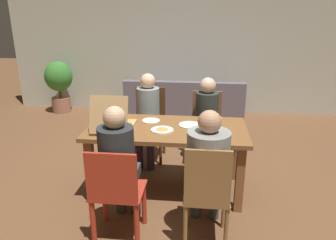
{
  "coord_description": "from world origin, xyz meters",
  "views": [
    {
      "loc": [
        0.37,
        -3.25,
        1.96
      ],
      "look_at": [
        0.0,
        0.1,
        0.81
      ],
      "focal_mm": 34.35,
      "sensor_mm": 36.0,
      "label": 1
    }
  ],
  "objects_px": {
    "person_2": "(207,116)",
    "person_3": "(208,165)",
    "chair_1": "(150,120)",
    "drinking_glass_1": "(218,123)",
    "pizza_box_0": "(115,123)",
    "potted_plant": "(59,82)",
    "plate_1": "(162,130)",
    "dining_table": "(167,137)",
    "plate_0": "(209,134)",
    "chair_2": "(206,123)",
    "person_0": "(119,161)",
    "plate_2": "(151,121)",
    "person_1": "(148,112)",
    "chair_3": "(207,192)",
    "drinking_glass_0": "(208,117)",
    "chair_0": "(116,192)",
    "couch": "(184,107)",
    "plate_3": "(190,125)"
  },
  "relations": [
    {
      "from": "chair_2",
      "to": "chair_0",
      "type": "bearing_deg",
      "value": -113.95
    },
    {
      "from": "person_0",
      "to": "person_2",
      "type": "xyz_separation_m",
      "value": [
        0.78,
        1.44,
        -0.03
      ]
    },
    {
      "from": "plate_3",
      "to": "drinking_glass_1",
      "type": "bearing_deg",
      "value": -8.34
    },
    {
      "from": "plate_3",
      "to": "potted_plant",
      "type": "xyz_separation_m",
      "value": [
        -2.71,
        2.67,
        -0.15
      ]
    },
    {
      "from": "chair_1",
      "to": "drinking_glass_1",
      "type": "distance_m",
      "value": 1.26
    },
    {
      "from": "drinking_glass_0",
      "to": "chair_0",
      "type": "bearing_deg",
      "value": -126.04
    },
    {
      "from": "person_3",
      "to": "plate_1",
      "type": "height_order",
      "value": "person_3"
    },
    {
      "from": "person_3",
      "to": "dining_table",
      "type": "bearing_deg",
      "value": 120.03
    },
    {
      "from": "chair_2",
      "to": "drinking_glass_1",
      "type": "relative_size",
      "value": 7.98
    },
    {
      "from": "plate_0",
      "to": "drinking_glass_1",
      "type": "relative_size",
      "value": 2.02
    },
    {
      "from": "plate_1",
      "to": "dining_table",
      "type": "bearing_deg",
      "value": 67.82
    },
    {
      "from": "chair_1",
      "to": "couch",
      "type": "xyz_separation_m",
      "value": [
        0.39,
        1.5,
        -0.25
      ]
    },
    {
      "from": "dining_table",
      "to": "chair_1",
      "type": "xyz_separation_m",
      "value": [
        -0.34,
        0.89,
        -0.12
      ]
    },
    {
      "from": "chair_1",
      "to": "pizza_box_0",
      "type": "distance_m",
      "value": 1.03
    },
    {
      "from": "plate_0",
      "to": "plate_3",
      "type": "distance_m",
      "value": 0.33
    },
    {
      "from": "chair_2",
      "to": "plate_0",
      "type": "bearing_deg",
      "value": -88.94
    },
    {
      "from": "plate_1",
      "to": "chair_2",
      "type": "bearing_deg",
      "value": 63.23
    },
    {
      "from": "chair_1",
      "to": "plate_3",
      "type": "height_order",
      "value": "chair_1"
    },
    {
      "from": "potted_plant",
      "to": "plate_1",
      "type": "bearing_deg",
      "value": -49.57
    },
    {
      "from": "chair_2",
      "to": "potted_plant",
      "type": "bearing_deg",
      "value": 146.66
    },
    {
      "from": "chair_0",
      "to": "person_2",
      "type": "bearing_deg",
      "value": 63.96
    },
    {
      "from": "couch",
      "to": "chair_2",
      "type": "bearing_deg",
      "value": -76.0
    },
    {
      "from": "plate_1",
      "to": "drinking_glass_1",
      "type": "height_order",
      "value": "drinking_glass_1"
    },
    {
      "from": "pizza_box_0",
      "to": "drinking_glass_1",
      "type": "distance_m",
      "value": 1.12
    },
    {
      "from": "person_2",
      "to": "person_3",
      "type": "height_order",
      "value": "person_3"
    },
    {
      "from": "person_2",
      "to": "person_3",
      "type": "relative_size",
      "value": 0.96
    },
    {
      "from": "person_0",
      "to": "plate_2",
      "type": "height_order",
      "value": "person_0"
    },
    {
      "from": "person_1",
      "to": "plate_3",
      "type": "distance_m",
      "value": 0.87
    },
    {
      "from": "person_1",
      "to": "chair_3",
      "type": "relative_size",
      "value": 1.26
    },
    {
      "from": "dining_table",
      "to": "person_3",
      "type": "distance_m",
      "value": 0.87
    },
    {
      "from": "plate_3",
      "to": "chair_3",
      "type": "bearing_deg",
      "value": -78.99
    },
    {
      "from": "person_2",
      "to": "plate_2",
      "type": "distance_m",
      "value": 0.82
    },
    {
      "from": "plate_0",
      "to": "plate_1",
      "type": "bearing_deg",
      "value": 171.67
    },
    {
      "from": "person_0",
      "to": "pizza_box_0",
      "type": "xyz_separation_m",
      "value": [
        -0.22,
        0.68,
        0.11
      ]
    },
    {
      "from": "person_3",
      "to": "drinking_glass_1",
      "type": "xyz_separation_m",
      "value": [
        0.12,
        0.8,
        0.11
      ]
    },
    {
      "from": "plate_3",
      "to": "drinking_glass_1",
      "type": "height_order",
      "value": "drinking_glass_1"
    },
    {
      "from": "chair_2",
      "to": "drinking_glass_0",
      "type": "relative_size",
      "value": 6.51
    },
    {
      "from": "person_1",
      "to": "potted_plant",
      "type": "xyz_separation_m",
      "value": [
        -2.13,
        2.03,
        -0.07
      ]
    },
    {
      "from": "chair_1",
      "to": "drinking_glass_0",
      "type": "relative_size",
      "value": 6.66
    },
    {
      "from": "chair_2",
      "to": "person_3",
      "type": "xyz_separation_m",
      "value": [
        -0.0,
        -1.6,
        0.18
      ]
    },
    {
      "from": "chair_1",
      "to": "potted_plant",
      "type": "relative_size",
      "value": 0.95
    },
    {
      "from": "chair_3",
      "to": "plate_2",
      "type": "bearing_deg",
      "value": 120.68
    },
    {
      "from": "person_3",
      "to": "plate_1",
      "type": "bearing_deg",
      "value": 126.0
    },
    {
      "from": "dining_table",
      "to": "plate_2",
      "type": "height_order",
      "value": "plate_2"
    },
    {
      "from": "person_2",
      "to": "potted_plant",
      "type": "height_order",
      "value": "person_2"
    },
    {
      "from": "chair_0",
      "to": "drinking_glass_1",
      "type": "relative_size",
      "value": 7.53
    },
    {
      "from": "person_0",
      "to": "drinking_glass_1",
      "type": "relative_size",
      "value": 10.31
    },
    {
      "from": "chair_1",
      "to": "person_1",
      "type": "height_order",
      "value": "person_1"
    },
    {
      "from": "dining_table",
      "to": "plate_0",
      "type": "distance_m",
      "value": 0.5
    },
    {
      "from": "chair_1",
      "to": "person_1",
      "type": "relative_size",
      "value": 0.81
    }
  ]
}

